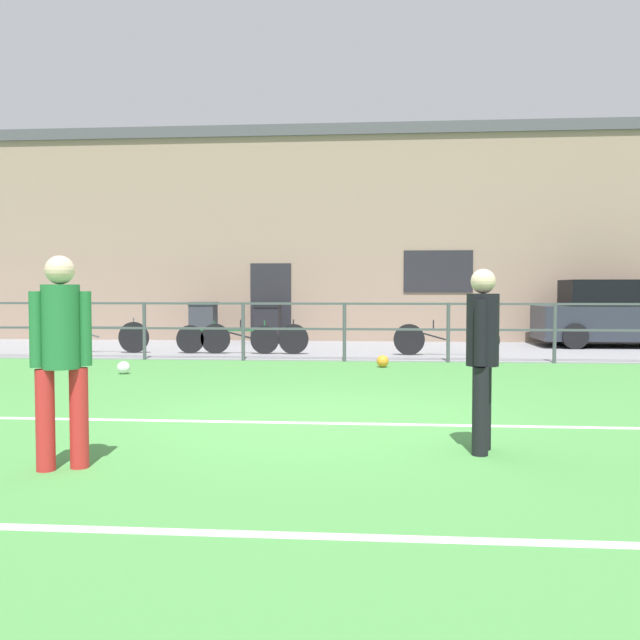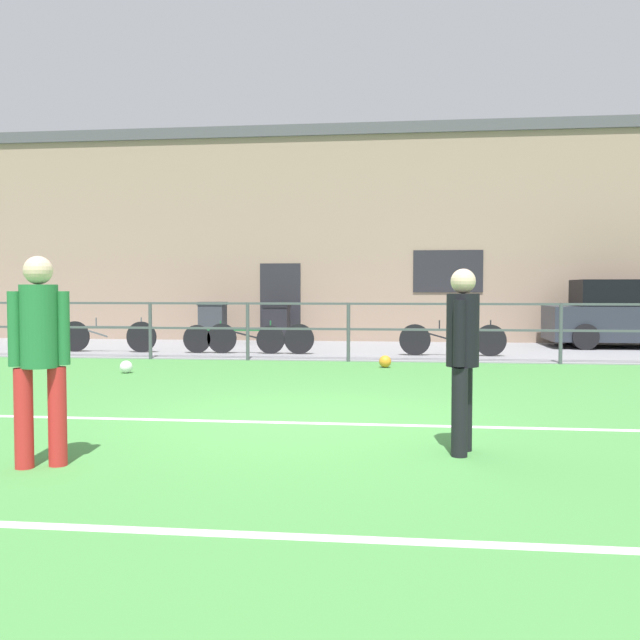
{
  "view_description": "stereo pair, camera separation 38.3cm",
  "coord_description": "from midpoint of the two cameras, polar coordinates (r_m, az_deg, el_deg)",
  "views": [
    {
      "loc": [
        0.66,
        -7.51,
        1.42
      ],
      "look_at": [
        -0.29,
        3.71,
        0.91
      ],
      "focal_mm": 39.05,
      "sensor_mm": 36.0,
      "label": 1
    },
    {
      "loc": [
        1.04,
        -7.47,
        1.42
      ],
      "look_at": [
        -0.29,
        3.71,
        0.91
      ],
      "focal_mm": 39.05,
      "sensor_mm": 36.0,
      "label": 2
    }
  ],
  "objects": [
    {
      "name": "bicycle_parked_3",
      "position": [
        15.0,
        -6.16,
        -1.49
      ],
      "size": [
        2.34,
        0.04,
        0.74
      ],
      "color": "black",
      "rests_on": "pavement_strip"
    },
    {
      "name": "soccer_ball_match",
      "position": [
        12.1,
        -16.67,
        -3.76
      ],
      "size": [
        0.21,
        0.21,
        0.21
      ],
      "primitive_type": "sphere",
      "color": "white",
      "rests_on": "ground"
    },
    {
      "name": "perimeter_fence",
      "position": [
        13.53,
        1.21,
        -0.26
      ],
      "size": [
        36.07,
        0.07,
        1.15
      ],
      "color": "#474C51",
      "rests_on": "ground"
    },
    {
      "name": "bicycle_parked_4",
      "position": [
        14.78,
        9.57,
        -1.56
      ],
      "size": [
        2.21,
        0.04,
        0.75
      ],
      "color": "black",
      "rests_on": "pavement_strip"
    },
    {
      "name": "parked_car_red",
      "position": [
        18.25,
        23.16,
        0.37
      ],
      "size": [
        4.25,
        1.77,
        1.61
      ],
      "color": "#282D38",
      "rests_on": "pavement_strip"
    },
    {
      "name": "field_line_touchline",
      "position": [
        7.41,
        -1.88,
        -8.44
      ],
      "size": [
        36.0,
        0.11,
        0.0
      ],
      "primitive_type": "cube",
      "color": "white",
      "rests_on": "ground"
    },
    {
      "name": "trash_bin_1",
      "position": [
        17.93,
        -4.91,
        -0.29
      ],
      "size": [
        0.66,
        0.56,
        1.0
      ],
      "color": "black",
      "rests_on": "pavement_strip"
    },
    {
      "name": "field_line_hash",
      "position": [
        4.22,
        -7.41,
        -17.04
      ],
      "size": [
        36.0,
        0.11,
        0.0
      ],
      "primitive_type": "cube",
      "color": "white",
      "rests_on": "ground"
    },
    {
      "name": "bicycle_parked_1",
      "position": [
        16.01,
        -18.29,
        -1.3
      ],
      "size": [
        2.21,
        0.04,
        0.77
      ],
      "color": "black",
      "rests_on": "pavement_strip"
    },
    {
      "name": "soccer_ball_spare",
      "position": [
        12.6,
        4.29,
        -3.39
      ],
      "size": [
        0.22,
        0.22,
        0.22
      ],
      "primitive_type": "sphere",
      "color": "orange",
      "rests_on": "ground"
    },
    {
      "name": "clubhouse_facade",
      "position": [
        19.76,
        2.35,
        6.86
      ],
      "size": [
        28.0,
        2.56,
        5.78
      ],
      "color": "gray",
      "rests_on": "ground"
    },
    {
      "name": "ground",
      "position": [
        7.67,
        -1.65,
        -8.22
      ],
      "size": [
        60.0,
        44.0,
        0.04
      ],
      "primitive_type": "cube",
      "color": "#478C42"
    },
    {
      "name": "player_striker",
      "position": [
        5.85,
        -22.22,
        -2.18
      ],
      "size": [
        0.42,
        0.29,
        1.67
      ],
      "rotation": [
        0.0,
        0.0,
        0.45
      ],
      "color": "red",
      "rests_on": "ground"
    },
    {
      "name": "pavement_strip",
      "position": [
        16.07,
        1.77,
        -2.45
      ],
      "size": [
        48.0,
        5.0,
        0.02
      ],
      "primitive_type": "cube",
      "color": "gray",
      "rests_on": "ground"
    },
    {
      "name": "trash_bin_0",
      "position": [
        18.16,
        -10.14,
        -0.19
      ],
      "size": [
        0.67,
        0.57,
        1.06
      ],
      "color": "#33383D",
      "rests_on": "pavement_strip"
    },
    {
      "name": "player_goalkeeper",
      "position": [
        6.11,
        11.43,
        -2.31
      ],
      "size": [
        0.28,
        0.42,
        1.59
      ],
      "rotation": [
        0.0,
        0.0,
        4.46
      ],
      "color": "black",
      "rests_on": "ground"
    },
    {
      "name": "bicycle_parked_0",
      "position": [
        15.12,
        -8.35,
        -1.53
      ],
      "size": [
        2.24,
        0.04,
        0.72
      ],
      "color": "black",
      "rests_on": "pavement_strip"
    }
  ]
}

